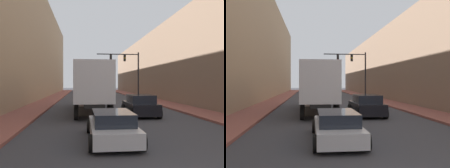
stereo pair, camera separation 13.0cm
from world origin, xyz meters
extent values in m
cube|color=brown|center=(6.72, 30.00, 0.07)|extent=(2.57, 80.00, 0.15)
cube|color=brown|center=(-6.72, 30.00, 0.07)|extent=(2.57, 80.00, 0.15)
cube|color=#846B56|center=(11.01, 30.00, 5.13)|extent=(6.00, 80.00, 10.26)
cube|color=tan|center=(-11.01, 30.00, 7.84)|extent=(6.00, 80.00, 15.67)
cube|color=silver|center=(-1.69, 16.70, 2.48)|extent=(2.59, 10.09, 2.76)
cube|color=black|center=(-1.69, 16.70, 0.95)|extent=(1.30, 10.09, 0.24)
cube|color=silver|center=(-1.69, 22.99, 1.31)|extent=(2.59, 2.49, 2.62)
cylinder|color=black|center=(-2.83, 12.86, 0.50)|extent=(0.25, 1.00, 1.00)
cylinder|color=black|center=(-0.54, 12.86, 0.50)|extent=(0.25, 1.00, 1.00)
cylinder|color=black|center=(-2.83, 14.06, 0.50)|extent=(0.25, 1.00, 1.00)
cylinder|color=black|center=(-0.54, 14.06, 0.50)|extent=(0.25, 1.00, 1.00)
cylinder|color=black|center=(-2.83, 22.99, 0.50)|extent=(0.25, 1.00, 1.00)
cylinder|color=black|center=(-0.54, 22.99, 0.50)|extent=(0.25, 1.00, 1.00)
cube|color=#B7B7BC|center=(-1.19, 6.98, 0.46)|extent=(1.79, 4.72, 0.57)
cube|color=#1E232D|center=(-1.19, 6.75, 1.00)|extent=(1.58, 2.60, 0.51)
cylinder|color=black|center=(-2.09, 8.64, 0.32)|extent=(0.25, 0.64, 0.64)
cylinder|color=black|center=(-0.29, 8.64, 0.32)|extent=(0.25, 0.64, 0.64)
cylinder|color=black|center=(-2.09, 5.22, 0.32)|extent=(0.25, 0.64, 0.64)
cylinder|color=black|center=(-0.29, 5.22, 0.32)|extent=(0.25, 0.64, 0.64)
cube|color=black|center=(1.79, 14.52, 0.58)|extent=(1.93, 4.58, 0.77)
cube|color=#1E232D|center=(1.79, 14.29, 1.26)|extent=(1.69, 2.52, 0.58)
cylinder|color=black|center=(0.82, 16.11, 0.35)|extent=(0.25, 0.70, 0.70)
cylinder|color=black|center=(2.75, 16.11, 0.35)|extent=(0.25, 0.70, 0.70)
cylinder|color=black|center=(0.82, 12.83, 0.35)|extent=(0.25, 0.70, 0.70)
cylinder|color=black|center=(2.75, 12.83, 0.35)|extent=(0.25, 0.70, 0.70)
cylinder|color=black|center=(5.29, 30.50, 3.29)|extent=(0.20, 0.20, 6.59)
cube|color=black|center=(2.40, 30.50, 6.29)|extent=(5.78, 0.12, 0.12)
cube|color=black|center=(3.36, 30.50, 5.78)|extent=(0.30, 0.24, 0.90)
sphere|color=gold|center=(3.36, 30.36, 5.78)|extent=(0.18, 0.18, 0.18)
cube|color=black|center=(1.43, 30.50, 5.78)|extent=(0.30, 0.24, 0.90)
sphere|color=red|center=(1.43, 30.36, 5.50)|extent=(0.18, 0.18, 0.18)
camera|label=1|loc=(-2.41, -3.50, 2.48)|focal=40.00mm
camera|label=2|loc=(-2.28, -3.51, 2.48)|focal=40.00mm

